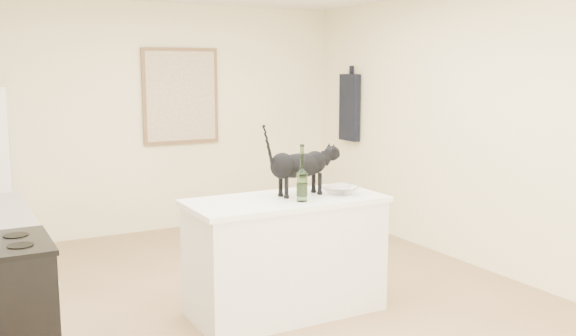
# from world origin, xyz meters

# --- Properties ---
(floor) EXTENTS (5.50, 5.50, 0.00)m
(floor) POSITION_xyz_m (0.00, 0.00, 0.00)
(floor) COLOR #A27B56
(floor) RESTS_ON ground
(wall_back) EXTENTS (4.50, 0.00, 4.50)m
(wall_back) POSITION_xyz_m (0.00, 2.75, 1.30)
(wall_back) COLOR #FAF2C2
(wall_back) RESTS_ON ground
(wall_front) EXTENTS (4.50, 0.00, 4.50)m
(wall_front) POSITION_xyz_m (0.00, -2.75, 1.30)
(wall_front) COLOR #FAF2C2
(wall_front) RESTS_ON ground
(wall_right) EXTENTS (0.00, 5.50, 5.50)m
(wall_right) POSITION_xyz_m (2.25, 0.00, 1.30)
(wall_right) COLOR #FAF2C2
(wall_right) RESTS_ON ground
(island_base) EXTENTS (1.44, 0.67, 0.86)m
(island_base) POSITION_xyz_m (0.10, -0.20, 0.43)
(island_base) COLOR white
(island_base) RESTS_ON floor
(island_top) EXTENTS (1.50, 0.70, 0.04)m
(island_top) POSITION_xyz_m (0.10, -0.20, 0.88)
(island_top) COLOR white
(island_top) RESTS_ON island_base
(artwork_frame) EXTENTS (0.90, 0.03, 1.10)m
(artwork_frame) POSITION_xyz_m (0.30, 2.72, 1.55)
(artwork_frame) COLOR brown
(artwork_frame) RESTS_ON wall_back
(artwork_canvas) EXTENTS (0.82, 0.00, 1.02)m
(artwork_canvas) POSITION_xyz_m (0.30, 2.70, 1.55)
(artwork_canvas) COLOR beige
(artwork_canvas) RESTS_ON wall_back
(hanging_garment) EXTENTS (0.08, 0.34, 0.80)m
(hanging_garment) POSITION_xyz_m (2.19, 2.05, 1.40)
(hanging_garment) COLOR black
(hanging_garment) RESTS_ON wall_right
(black_cat) EXTENTS (0.60, 0.20, 0.42)m
(black_cat) POSITION_xyz_m (0.24, -0.16, 1.11)
(black_cat) COLOR black
(black_cat) RESTS_ON island_top
(wine_bottle) EXTENTS (0.10, 0.10, 0.37)m
(wine_bottle) POSITION_xyz_m (0.15, -0.36, 1.09)
(wine_bottle) COLOR #2A5C24
(wine_bottle) RESTS_ON island_top
(glass_bowl) EXTENTS (0.35, 0.35, 0.06)m
(glass_bowl) POSITION_xyz_m (0.55, -0.28, 0.93)
(glass_bowl) COLOR white
(glass_bowl) RESTS_ON island_top
(fridge_paper) EXTENTS (0.01, 0.15, 0.19)m
(fridge_paper) POSITION_xyz_m (-1.60, 2.36, 1.26)
(fridge_paper) COLOR white
(fridge_paper) RESTS_ON fridge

